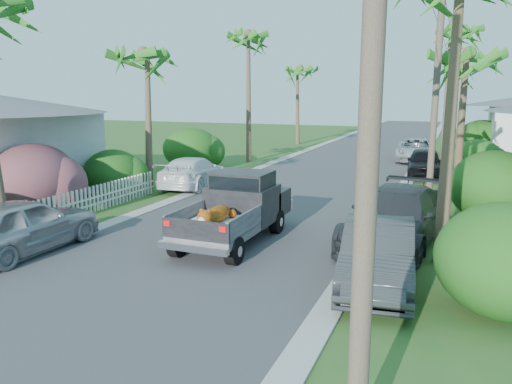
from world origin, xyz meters
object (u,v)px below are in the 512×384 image
at_px(palm_l_c, 248,35).
at_px(palm_l_d, 298,68).
at_px(parked_car_rm, 396,218).
at_px(palm_l_b, 146,54).
at_px(utility_pole_c, 447,90).
at_px(parked_car_ln, 22,226).
at_px(parked_car_lf, 193,172).
at_px(parked_car_rn, 378,255).
at_px(palm_r_c, 461,30).
at_px(pickup_truck, 239,207).
at_px(utility_pole_b, 436,88).
at_px(parked_car_rf, 425,163).
at_px(utility_pole_d, 451,91).
at_px(palm_r_b, 467,54).
at_px(palm_r_d, 464,65).
at_px(utility_pole_a, 372,76).
at_px(parked_car_rd, 416,150).

distance_m(palm_l_c, palm_l_d, 12.10).
relative_size(parked_car_rm, palm_l_b, 0.77).
bearing_deg(utility_pole_c, palm_l_d, 153.62).
bearing_deg(parked_car_ln, parked_car_lf, -85.98).
distance_m(parked_car_rn, palm_r_c, 23.57).
height_order(pickup_truck, utility_pole_c, utility_pole_c).
distance_m(utility_pole_b, utility_pole_c, 15.00).
bearing_deg(parked_car_rf, palm_r_c, 73.50).
relative_size(parked_car_ln, utility_pole_d, 0.52).
relative_size(parked_car_rm, parked_car_ln, 1.22).
relative_size(parked_car_rf, palm_r_b, 0.61).
height_order(palm_l_b, palm_r_b, palm_l_b).
relative_size(parked_car_rn, parked_car_ln, 0.97).
bearing_deg(palm_r_d, utility_pole_a, -91.23).
relative_size(parked_car_ln, palm_l_d, 0.60).
height_order(parked_car_rd, utility_pole_a, utility_pole_a).
height_order(palm_l_c, utility_pole_b, palm_l_c).
height_order(parked_car_rf, parked_car_ln, parked_car_ln).
relative_size(palm_l_d, palm_r_d, 0.96).
bearing_deg(parked_car_rm, parked_car_lf, 156.94).
xyz_separation_m(parked_car_ln, palm_l_b, (-2.26, 9.68, 5.36)).
height_order(parked_car_rd, palm_r_c, palm_r_c).
xyz_separation_m(palm_r_c, utility_pole_b, (-0.60, -13.00, -3.51)).
xyz_separation_m(parked_car_rd, palm_r_b, (2.57, -11.36, 5.21)).
xyz_separation_m(parked_car_rm, palm_l_c, (-11.00, 14.96, 7.09)).
distance_m(parked_car_rf, utility_pole_d, 23.27).
bearing_deg(parked_car_rf, palm_r_b, -77.10).
height_order(utility_pole_a, utility_pole_b, same).
height_order(parked_car_rm, parked_car_rd, parked_car_rm).
xyz_separation_m(palm_l_c, utility_pole_b, (11.60, -9.00, -3.31)).
relative_size(utility_pole_a, utility_pole_c, 1.00).
distance_m(parked_car_rd, utility_pole_c, 4.48).
xyz_separation_m(parked_car_ln, palm_r_b, (11.14, 12.68, 5.16)).
relative_size(parked_car_ln, parked_car_lf, 0.94).
relative_size(palm_r_d, utility_pole_a, 0.89).
relative_size(palm_l_c, palm_l_d, 1.19).
bearing_deg(utility_pole_b, palm_r_d, 88.09).
bearing_deg(utility_pole_b, parked_car_rm, -95.75).
xyz_separation_m(parked_car_rm, palm_r_d, (1.50, 32.96, 5.91)).
bearing_deg(palm_l_b, parked_car_ln, -76.84).
bearing_deg(parked_car_ln, pickup_truck, -143.28).
distance_m(palm_r_b, palm_r_c, 11.22).
bearing_deg(palm_r_b, parked_car_rn, -98.02).
bearing_deg(utility_pole_b, palm_l_b, -175.39).
bearing_deg(palm_r_d, parked_car_rm, -92.61).
height_order(parked_car_rd, palm_r_d, palm_r_d).
distance_m(palm_l_c, palm_r_d, 21.95).
height_order(pickup_truck, parked_car_ln, pickup_truck).
xyz_separation_m(palm_r_c, utility_pole_c, (-0.60, 2.00, -3.51)).
relative_size(parked_car_lf, utility_pole_a, 0.55).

